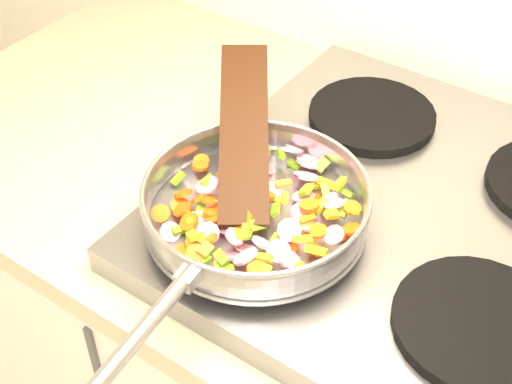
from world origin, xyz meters
The scene contains 7 objects.
cooktop centered at (-0.70, 1.67, 0.92)m, with size 0.60×0.60×0.04m, color #939399.
grate_fl centered at (-0.84, 1.52, 0.95)m, with size 0.19×0.19×0.02m, color black.
grate_fr centered at (-0.56, 1.52, 0.95)m, with size 0.19×0.19×0.02m, color black.
grate_bl centered at (-0.84, 1.81, 0.95)m, with size 0.19×0.19×0.02m, color black.
saute_pan centered at (-0.85, 1.51, 0.99)m, with size 0.32×0.49×0.05m.
vegetable_heap centered at (-0.85, 1.51, 0.98)m, with size 0.26×0.27×0.05m.
wooden_spatula centered at (-0.92, 1.58, 1.03)m, with size 0.28×0.06×0.01m, color black.
Camera 1 is at (-0.48, 0.99, 1.58)m, focal length 50.00 mm.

